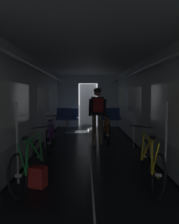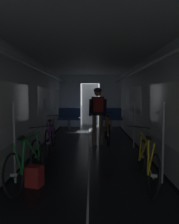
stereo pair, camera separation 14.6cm
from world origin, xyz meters
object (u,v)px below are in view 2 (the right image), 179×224
(bicycle_purple, at_px, (51,137))
(person_cyclist_aisle, at_px, (98,110))
(backpack_on_floor, at_px, (34,176))
(bench_seat_far_right, at_px, (111,117))
(bicycle_green, at_px, (27,162))
(bicycle_orange_in_aisle, at_px, (107,131))
(bench_seat_far_left, at_px, (69,117))
(bicycle_yellow, at_px, (147,162))

(bicycle_purple, height_order, person_cyclist_aisle, person_cyclist_aisle)
(backpack_on_floor, bearing_deg, bench_seat_far_right, 73.62)
(bicycle_purple, bearing_deg, bicycle_green, -90.21)
(bicycle_purple, height_order, bicycle_orange_in_aisle, bicycle_purple)
(bicycle_green, bearing_deg, bicycle_orange_in_aisle, 64.20)
(bicycle_purple, height_order, bicycle_green, bicycle_green)
(bicycle_green, height_order, person_cyclist_aisle, person_cyclist_aisle)
(bench_seat_far_left, distance_m, bicycle_yellow, 6.32)
(bench_seat_far_right, bearing_deg, bench_seat_far_left, 180.00)
(bench_seat_far_left, bearing_deg, backpack_on_floor, -89.97)
(bicycle_yellow, distance_m, bicycle_orange_in_aisle, 3.34)
(bench_seat_far_right, relative_size, bicycle_purple, 0.58)
(bicycle_yellow, distance_m, backpack_on_floor, 1.90)
(bicycle_yellow, xyz_separation_m, person_cyclist_aisle, (-0.74, 3.05, 0.69))
(bench_seat_far_left, distance_m, bicycle_orange_in_aisle, 3.08)
(bench_seat_far_left, bearing_deg, person_cyclist_aisle, -68.85)
(bicycle_green, bearing_deg, person_cyclist_aisle, 66.96)
(bench_seat_far_left, height_order, person_cyclist_aisle, person_cyclist_aisle)
(bicycle_yellow, bearing_deg, bench_seat_far_right, 90.85)
(person_cyclist_aisle, bearing_deg, backpack_on_floor, -110.08)
(bicycle_yellow, height_order, bicycle_green, bicycle_green)
(bench_seat_far_right, distance_m, bicycle_green, 6.33)
(bicycle_green, bearing_deg, bench_seat_far_right, 72.10)
(person_cyclist_aisle, distance_m, backpack_on_floor, 3.46)
(bench_seat_far_right, bearing_deg, bicycle_green, -107.90)
(person_cyclist_aisle, bearing_deg, bench_seat_far_right, 77.69)
(bicycle_purple, height_order, bicycle_yellow, bicycle_yellow)
(bicycle_orange_in_aisle, bearing_deg, backpack_on_floor, -113.10)
(bench_seat_far_right, height_order, bicycle_green, same)
(person_cyclist_aisle, height_order, backpack_on_floor, person_cyclist_aisle)
(bicycle_purple, distance_m, bicycle_yellow, 3.01)
(bench_seat_far_left, xyz_separation_m, bicycle_yellow, (1.89, -6.02, -0.19))
(person_cyclist_aisle, bearing_deg, bicycle_green, -113.04)
(bench_seat_far_left, height_order, bicycle_purple, bench_seat_far_left)
(bicycle_orange_in_aisle, relative_size, backpack_on_floor, 4.97)
(bicycle_yellow, bearing_deg, backpack_on_floor, -177.22)
(bench_seat_far_left, bearing_deg, bicycle_yellow, -72.58)
(bicycle_purple, distance_m, bicycle_green, 2.22)
(bicycle_yellow, relative_size, backpack_on_floor, 4.98)
(bench_seat_far_left, relative_size, backpack_on_floor, 2.89)
(bicycle_green, xyz_separation_m, bicycle_orange_in_aisle, (1.60, 3.31, 0.00))
(bicycle_green, height_order, bicycle_orange_in_aisle, bicycle_green)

